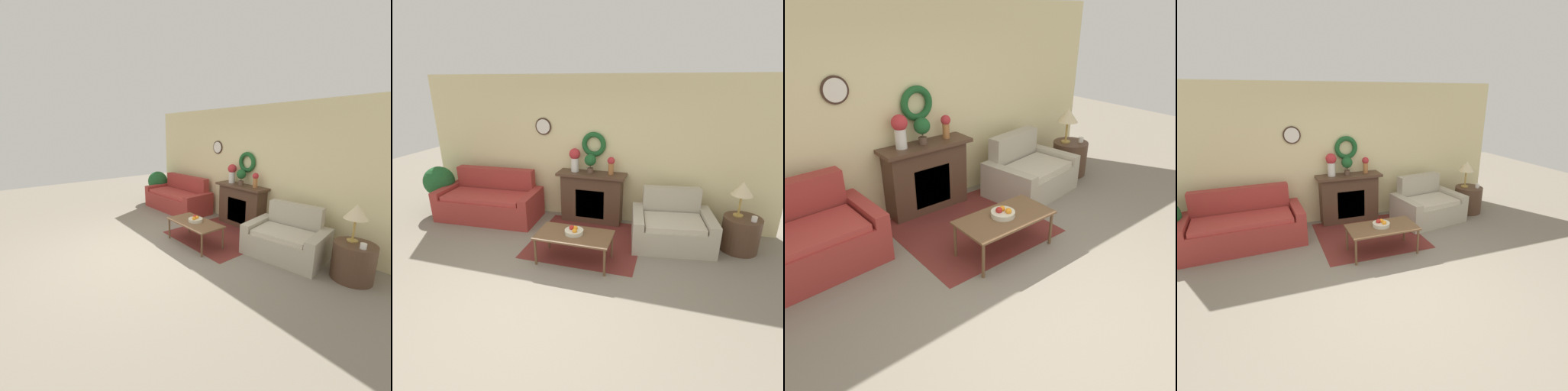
# 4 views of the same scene
# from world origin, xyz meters

# --- Properties ---
(ground_plane) EXTENTS (16.00, 16.00, 0.00)m
(ground_plane) POSITION_xyz_m (0.00, 0.00, 0.00)
(ground_plane) COLOR gray
(floor_rug) EXTENTS (1.82, 1.69, 0.01)m
(floor_rug) POSITION_xyz_m (0.24, 1.72, 0.00)
(floor_rug) COLOR maroon
(floor_rug) RESTS_ON ground_plane
(wall_back) EXTENTS (6.80, 0.16, 2.70)m
(wall_back) POSITION_xyz_m (-0.00, 2.75, 1.35)
(wall_back) COLOR beige
(wall_back) RESTS_ON ground_plane
(fireplace) EXTENTS (1.29, 0.41, 0.97)m
(fireplace) POSITION_xyz_m (0.10, 2.54, 0.49)
(fireplace) COLOR #4C3323
(fireplace) RESTS_ON ground_plane
(couch_left) EXTENTS (2.01, 1.00, 0.94)m
(couch_left) POSITION_xyz_m (-1.88, 2.14, 0.33)
(couch_left) COLOR #9E332D
(couch_left) RESTS_ON ground_plane
(loveseat_right) EXTENTS (1.42, 1.10, 0.88)m
(loveseat_right) POSITION_xyz_m (1.62, 2.04, 0.30)
(loveseat_right) COLOR #B2A893
(loveseat_right) RESTS_ON ground_plane
(coffee_table) EXTENTS (1.12, 0.59, 0.45)m
(coffee_table) POSITION_xyz_m (0.24, 1.07, 0.41)
(coffee_table) COLOR brown
(coffee_table) RESTS_ON ground_plane
(fruit_bowl) EXTENTS (0.28, 0.28, 0.12)m
(fruit_bowl) POSITION_xyz_m (0.23, 1.09, 0.49)
(fruit_bowl) COLOR beige
(fruit_bowl) RESTS_ON coffee_table
(side_table_by_loveseat) EXTENTS (0.58, 0.58, 0.56)m
(side_table_by_loveseat) POSITION_xyz_m (2.69, 2.12, 0.28)
(side_table_by_loveseat) COLOR #4C3323
(side_table_by_loveseat) RESTS_ON ground_plane
(table_lamp) EXTENTS (0.33, 0.33, 0.57)m
(table_lamp) POSITION_xyz_m (2.62, 2.18, 1.01)
(table_lamp) COLOR #B28E42
(table_lamp) RESTS_ON side_table_by_loveseat
(mug) EXTENTS (0.08, 0.08, 0.08)m
(mug) POSITION_xyz_m (2.82, 2.02, 0.60)
(mug) COLOR silver
(mug) RESTS_ON side_table_by_loveseat
(vase_on_mantel_left) EXTENTS (0.21, 0.21, 0.44)m
(vase_on_mantel_left) POSITION_xyz_m (-0.23, 2.55, 1.23)
(vase_on_mantel_left) COLOR silver
(vase_on_mantel_left) RESTS_ON fireplace
(vase_on_mantel_right) EXTENTS (0.14, 0.14, 0.32)m
(vase_on_mantel_right) POSITION_xyz_m (0.46, 2.55, 1.16)
(vase_on_mantel_right) COLOR #AD6B38
(vase_on_mantel_right) RESTS_ON fireplace
(potted_plant_on_mantel) EXTENTS (0.22, 0.22, 0.35)m
(potted_plant_on_mantel) POSITION_xyz_m (0.08, 2.53, 1.20)
(potted_plant_on_mantel) COLOR brown
(potted_plant_on_mantel) RESTS_ON fireplace
(potted_plant_floor_by_couch) EXTENTS (0.61, 0.61, 0.94)m
(potted_plant_floor_by_couch) POSITION_xyz_m (-3.08, 2.18, 0.59)
(potted_plant_floor_by_couch) COLOR brown
(potted_plant_floor_by_couch) RESTS_ON ground_plane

